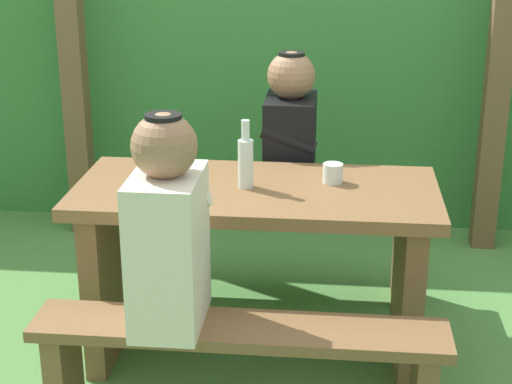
{
  "coord_description": "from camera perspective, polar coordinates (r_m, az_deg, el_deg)",
  "views": [
    {
      "loc": [
        0.3,
        -2.94,
        1.78
      ],
      "look_at": [
        0.0,
        0.0,
        0.71
      ],
      "focal_mm": 57.27,
      "sensor_mm": 36.0,
      "label": 1
    }
  ],
  "objects": [
    {
      "name": "drinking_glass",
      "position": [
        3.18,
        5.38,
        1.32
      ],
      "size": [
        0.08,
        0.08,
        0.08
      ],
      "primitive_type": "cylinder",
      "color": "silver",
      "rests_on": "picnic_table"
    },
    {
      "name": "ground_plane",
      "position": [
        3.45,
        0.0,
        -11.2
      ],
      "size": [
        12.0,
        12.0,
        0.0
      ],
      "primitive_type": "plane",
      "color": "#518641"
    },
    {
      "name": "hedge_backdrop",
      "position": [
        4.83,
        2.2,
        8.79
      ],
      "size": [
        6.4,
        0.63,
        1.71
      ],
      "primitive_type": "cube",
      "color": "#377B38",
      "rests_on": "ground_plane"
    },
    {
      "name": "picnic_table",
      "position": [
        3.22,
        0.0,
        -3.56
      ],
      "size": [
        1.4,
        0.64,
        0.73
      ],
      "color": "brown",
      "rests_on": "ground_plane"
    },
    {
      "name": "bench_near",
      "position": [
        2.81,
        -1.17,
        -11.48
      ],
      "size": [
        1.4,
        0.24,
        0.44
      ],
      "color": "brown",
      "rests_on": "ground_plane"
    },
    {
      "name": "bottle_left",
      "position": [
        3.1,
        -0.73,
        2.22
      ],
      "size": [
        0.06,
        0.06,
        0.27
      ],
      "color": "silver",
      "rests_on": "picnic_table"
    },
    {
      "name": "person_white_shirt",
      "position": [
        2.65,
        -6.18,
        -2.65
      ],
      "size": [
        0.25,
        0.35,
        0.72
      ],
      "color": "silver",
      "rests_on": "bench_near"
    },
    {
      "name": "pergola_post_right",
      "position": [
        4.32,
        16.8,
        10.2
      ],
      "size": [
        0.12,
        0.12,
        2.23
      ],
      "primitive_type": "cube",
      "color": "brown",
      "rests_on": "ground_plane"
    },
    {
      "name": "person_black_coat",
      "position": [
        3.64,
        2.41,
        3.75
      ],
      "size": [
        0.25,
        0.35,
        0.72
      ],
      "color": "black",
      "rests_on": "bench_far"
    },
    {
      "name": "pergola_post_left",
      "position": [
        4.47,
        -12.81,
        10.85
      ],
      "size": [
        0.12,
        0.12,
        2.23
      ],
      "primitive_type": "cube",
      "color": "brown",
      "rests_on": "ground_plane"
    },
    {
      "name": "bench_far",
      "position": [
        3.8,
        0.85,
        -2.81
      ],
      "size": [
        1.4,
        0.24,
        0.44
      ],
      "color": "brown",
      "rests_on": "ground_plane"
    }
  ]
}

